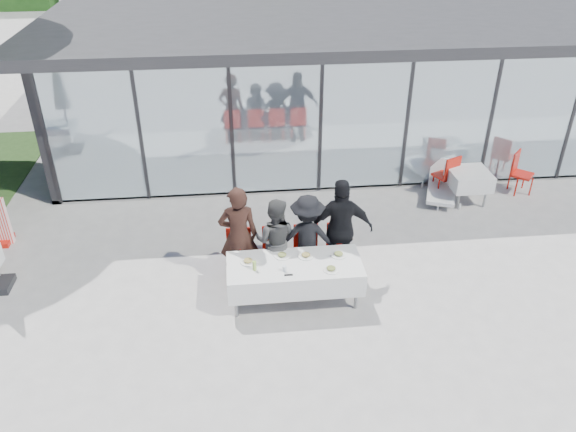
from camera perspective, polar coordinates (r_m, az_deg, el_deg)
The scene contains 23 objects.
ground at distance 9.72m, azimuth 0.65°, elevation -8.95°, with size 90.00×90.00×0.00m, color #A4A09B.
pavilion at distance 16.37m, azimuth 4.55°, elevation 16.26°, with size 14.80×8.80×3.44m.
dining_table at distance 9.50m, azimuth 0.66°, elevation -5.89°, with size 2.26×0.96×0.75m.
diner_a at distance 9.78m, azimuth -5.05°, elevation -1.99°, with size 0.69×0.69×1.88m, color #321C16.
diner_chair_a at distance 10.07m, azimuth -4.96°, elevation -3.66°, with size 0.44×0.44×0.97m.
diner_b at distance 9.87m, azimuth -1.30°, elevation -2.46°, with size 0.78×0.78×1.61m, color #454545.
diner_chair_b at distance 10.09m, azimuth -1.32°, elevation -3.46°, with size 0.44×0.44×0.97m.
diner_c at distance 9.92m, azimuth 1.96°, elevation -2.20°, with size 1.06×1.06×1.63m, color black.
diner_chair_c at distance 10.14m, azimuth 1.87°, elevation -3.27°, with size 0.44×0.44×0.97m.
diner_d at distance 9.93m, azimuth 5.42°, elevation -1.32°, with size 1.12×1.12×1.91m, color black.
diner_chair_d at distance 10.23m, azimuth 5.22°, elevation -3.06°, with size 0.44×0.44×0.97m.
plate_a at distance 9.41m, azimuth -4.08°, elevation -4.59°, with size 0.27×0.27×0.07m.
plate_b at distance 9.53m, azimuth -0.61°, elevation -4.00°, with size 0.27×0.27×0.07m.
plate_c at distance 9.53m, azimuth 1.82°, elevation -4.01°, with size 0.27×0.27×0.07m.
plate_d at distance 9.59m, azimuth 5.16°, elevation -3.89°, with size 0.27×0.27×0.07m.
plate_extra at distance 9.24m, azimuth 4.40°, elevation -5.37°, with size 0.27×0.27×0.07m.
juice_bottle at distance 9.20m, azimuth -3.43°, elevation -5.07°, with size 0.06×0.06×0.17m, color #97BC4E.
drinking_glasses at distance 9.17m, azimuth -0.35°, elevation -5.38°, with size 0.07×0.07×0.10m.
folded_eyeglasses at distance 9.11m, azimuth 0.05°, elevation -6.00°, with size 0.14×0.03×0.01m, color black.
spare_table_right at distance 13.11m, azimuth 17.91°, elevation 3.60°, with size 0.86×0.86×0.74m.
spare_chair_a at distance 13.96m, azimuth 22.40°, elevation 4.32°, with size 0.62×0.62×0.97m.
spare_chair_b at distance 13.26m, azimuth 15.94°, elevation 4.16°, with size 0.58×0.58×0.97m.
lounger at distance 13.34m, azimuth 15.35°, elevation 3.07°, with size 1.04×1.46×0.72m.
Camera 1 is at (-0.89, -7.43, 6.20)m, focal length 35.00 mm.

